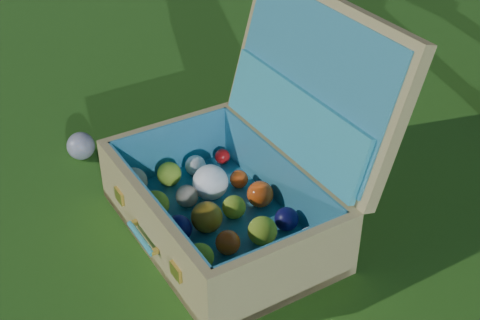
# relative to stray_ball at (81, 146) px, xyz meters

# --- Properties ---
(ground) EXTENTS (60.00, 60.00, 0.00)m
(ground) POSITION_rel_stray_ball_xyz_m (0.58, -0.08, -0.04)
(ground) COLOR #215114
(ground) RESTS_ON ground
(stray_ball) EXTENTS (0.08, 0.08, 0.08)m
(stray_ball) POSITION_rel_stray_ball_xyz_m (0.00, 0.00, 0.00)
(stray_ball) COLOR #3F64A6
(stray_ball) RESTS_ON ground
(suitcase) EXTENTS (0.72, 0.69, 0.54)m
(suitcase) POSITION_rel_stray_ball_xyz_m (0.55, 0.07, 0.11)
(suitcase) COLOR tan
(suitcase) RESTS_ON ground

